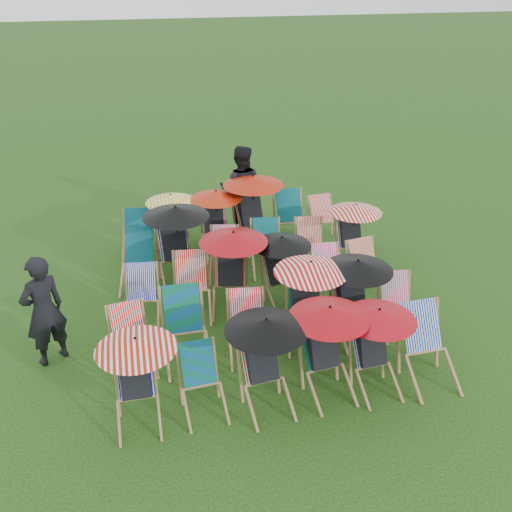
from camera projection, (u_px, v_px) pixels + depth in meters
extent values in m
plane|color=black|center=(258.00, 308.00, 9.62)|extent=(100.00, 100.00, 0.00)
cube|color=#0C0798|center=(135.00, 375.00, 7.20)|extent=(0.44, 0.33, 0.52)
cube|color=black|center=(135.00, 377.00, 7.17)|extent=(0.37, 0.38, 0.55)
sphere|color=tan|center=(133.00, 354.00, 7.11)|extent=(0.19, 0.19, 0.19)
cylinder|color=black|center=(138.00, 363.00, 7.03)|extent=(0.03, 0.03, 0.64)
cone|color=#B31C09|center=(136.00, 344.00, 6.89)|extent=(1.01, 1.01, 0.16)
cube|color=#0A7134|center=(198.00, 363.00, 7.41)|extent=(0.47, 0.36, 0.52)
cube|color=red|center=(260.00, 358.00, 7.46)|extent=(0.51, 0.40, 0.56)
cube|color=black|center=(261.00, 360.00, 7.42)|extent=(0.44, 0.45, 0.58)
sphere|color=tan|center=(258.00, 337.00, 7.35)|extent=(0.20, 0.20, 0.20)
cylinder|color=black|center=(266.00, 345.00, 7.28)|extent=(0.03, 0.03, 0.68)
cone|color=black|center=(266.00, 325.00, 7.14)|extent=(1.07, 1.07, 0.17)
cube|color=#096328|center=(320.00, 345.00, 7.69)|extent=(0.51, 0.41, 0.56)
cube|color=black|center=(322.00, 347.00, 7.65)|extent=(0.44, 0.46, 0.58)
sphere|color=tan|center=(320.00, 324.00, 7.59)|extent=(0.20, 0.20, 0.20)
cylinder|color=black|center=(328.00, 332.00, 7.52)|extent=(0.03, 0.03, 0.68)
cone|color=#A4090F|center=(330.00, 312.00, 7.37)|extent=(1.07, 1.07, 0.17)
cube|color=#1307A2|center=(369.00, 345.00, 7.77)|extent=(0.47, 0.36, 0.52)
cube|color=black|center=(370.00, 346.00, 7.73)|extent=(0.40, 0.41, 0.55)
sphere|color=tan|center=(369.00, 325.00, 7.67)|extent=(0.19, 0.19, 0.19)
cylinder|color=black|center=(377.00, 333.00, 7.60)|extent=(0.03, 0.03, 0.64)
cone|color=#AD0915|center=(379.00, 314.00, 7.47)|extent=(1.00, 1.00, 0.16)
cube|color=#072A9A|center=(421.00, 326.00, 7.94)|extent=(0.55, 0.41, 0.64)
cube|color=red|center=(128.00, 323.00, 8.18)|extent=(0.50, 0.40, 0.54)
cube|color=#096821|center=(182.00, 309.00, 8.32)|extent=(0.54, 0.40, 0.63)
cube|color=red|center=(246.00, 309.00, 8.46)|extent=(0.50, 0.39, 0.56)
cube|color=#09601F|center=(304.00, 298.00, 8.73)|extent=(0.54, 0.43, 0.57)
cube|color=black|center=(305.00, 299.00, 8.68)|extent=(0.47, 0.48, 0.60)
sphere|color=tan|center=(305.00, 278.00, 8.62)|extent=(0.21, 0.21, 0.21)
cylinder|color=black|center=(310.00, 286.00, 8.53)|extent=(0.03, 0.03, 0.70)
cone|color=red|center=(311.00, 267.00, 8.38)|extent=(1.10, 1.10, 0.17)
cube|color=#DE2C6C|center=(349.00, 295.00, 8.82)|extent=(0.50, 0.38, 0.56)
cube|color=black|center=(350.00, 297.00, 8.78)|extent=(0.42, 0.44, 0.58)
sphere|color=tan|center=(349.00, 277.00, 8.72)|extent=(0.20, 0.20, 0.20)
cylinder|color=black|center=(356.00, 283.00, 8.64)|extent=(0.03, 0.03, 0.68)
cone|color=black|center=(358.00, 265.00, 8.49)|extent=(1.07, 1.07, 0.17)
cube|color=#DF2C69|center=(395.00, 290.00, 9.01)|extent=(0.49, 0.38, 0.53)
cube|color=#080EAF|center=(141.00, 282.00, 9.19)|extent=(0.50, 0.40, 0.55)
cube|color=red|center=(191.00, 270.00, 9.42)|extent=(0.54, 0.42, 0.60)
cube|color=red|center=(230.00, 267.00, 9.56)|extent=(0.55, 0.45, 0.58)
cube|color=black|center=(230.00, 268.00, 9.51)|extent=(0.49, 0.50, 0.61)
sphere|color=tan|center=(230.00, 248.00, 9.45)|extent=(0.21, 0.21, 0.21)
cylinder|color=black|center=(234.00, 255.00, 9.35)|extent=(0.03, 0.03, 0.72)
cone|color=#A1090F|center=(233.00, 237.00, 9.20)|extent=(1.13, 1.13, 0.17)
cube|color=#C2060E|center=(276.00, 267.00, 9.70)|extent=(0.49, 0.40, 0.52)
cube|color=black|center=(277.00, 269.00, 9.66)|extent=(0.43, 0.44, 0.54)
sphere|color=tan|center=(275.00, 252.00, 9.60)|extent=(0.19, 0.19, 0.19)
cylinder|color=black|center=(281.00, 256.00, 9.54)|extent=(0.03, 0.03, 0.63)
cone|color=black|center=(282.00, 241.00, 9.40)|extent=(0.99, 0.99, 0.15)
cube|color=#F53188|center=(325.00, 260.00, 9.87)|extent=(0.48, 0.37, 0.54)
cube|color=red|center=(363.00, 256.00, 9.97)|extent=(0.52, 0.42, 0.56)
cube|color=#096027|center=(139.00, 246.00, 10.21)|extent=(0.57, 0.47, 0.60)
cube|color=#070794|center=(173.00, 242.00, 10.32)|extent=(0.54, 0.42, 0.61)
cube|color=black|center=(174.00, 243.00, 10.27)|extent=(0.46, 0.47, 0.64)
sphere|color=tan|center=(172.00, 224.00, 10.21)|extent=(0.23, 0.23, 0.23)
cylinder|color=black|center=(177.00, 229.00, 10.12)|extent=(0.03, 0.03, 0.75)
cone|color=black|center=(176.00, 212.00, 9.96)|extent=(1.18, 1.18, 0.18)
cube|color=#CF296D|center=(224.00, 241.00, 10.55)|extent=(0.51, 0.41, 0.53)
cube|color=#0A6B23|center=(266.00, 234.00, 10.71)|extent=(0.51, 0.40, 0.56)
cube|color=red|center=(309.00, 233.00, 10.84)|extent=(0.49, 0.39, 0.54)
cube|color=#071D99|center=(349.00, 232.00, 10.91)|extent=(0.45, 0.34, 0.52)
cube|color=black|center=(350.00, 233.00, 10.87)|extent=(0.38, 0.39, 0.54)
sphere|color=tan|center=(349.00, 218.00, 10.82)|extent=(0.19, 0.19, 0.19)
cylinder|color=black|center=(354.00, 223.00, 10.74)|extent=(0.03, 0.03, 0.64)
cone|color=red|center=(355.00, 208.00, 10.60)|extent=(1.00, 1.00, 0.15)
cube|color=#0A6F40|center=(136.00, 223.00, 11.24)|extent=(0.49, 0.39, 0.53)
cube|color=#F5317E|center=(170.00, 221.00, 11.37)|extent=(0.47, 0.37, 0.52)
cube|color=black|center=(170.00, 222.00, 11.33)|extent=(0.41, 0.42, 0.54)
sphere|color=tan|center=(169.00, 207.00, 11.27)|extent=(0.19, 0.19, 0.19)
cylinder|color=black|center=(172.00, 212.00, 11.19)|extent=(0.03, 0.03, 0.63)
cone|color=#E9AE0C|center=(171.00, 198.00, 11.05)|extent=(0.99, 0.99, 0.15)
cube|color=#E12D8E|center=(214.00, 219.00, 11.45)|extent=(0.47, 0.36, 0.53)
cube|color=black|center=(214.00, 220.00, 11.41)|extent=(0.40, 0.41, 0.56)
sphere|color=tan|center=(213.00, 204.00, 11.35)|extent=(0.20, 0.20, 0.20)
cylinder|color=black|center=(217.00, 209.00, 11.26)|extent=(0.03, 0.03, 0.65)
cone|color=#B3240A|center=(216.00, 195.00, 11.12)|extent=(1.02, 1.02, 0.16)
cube|color=red|center=(248.00, 209.00, 11.60)|extent=(0.59, 0.48, 0.63)
cube|color=black|center=(249.00, 210.00, 11.55)|extent=(0.52, 0.53, 0.66)
sphere|color=tan|center=(247.00, 192.00, 11.48)|extent=(0.23, 0.23, 0.23)
cylinder|color=black|center=(253.00, 197.00, 11.40)|extent=(0.03, 0.03, 0.77)
cone|color=#AF1C0A|center=(253.00, 180.00, 11.24)|extent=(1.21, 1.21, 0.19)
cube|color=#0A6D2A|center=(289.00, 206.00, 11.77)|extent=(0.53, 0.39, 0.62)
cube|color=red|center=(321.00, 209.00, 11.89)|extent=(0.47, 0.36, 0.53)
imported|color=black|center=(44.00, 311.00, 8.01)|extent=(0.75, 0.69, 1.71)
imported|color=black|center=(241.00, 189.00, 11.92)|extent=(1.07, 0.92, 1.88)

